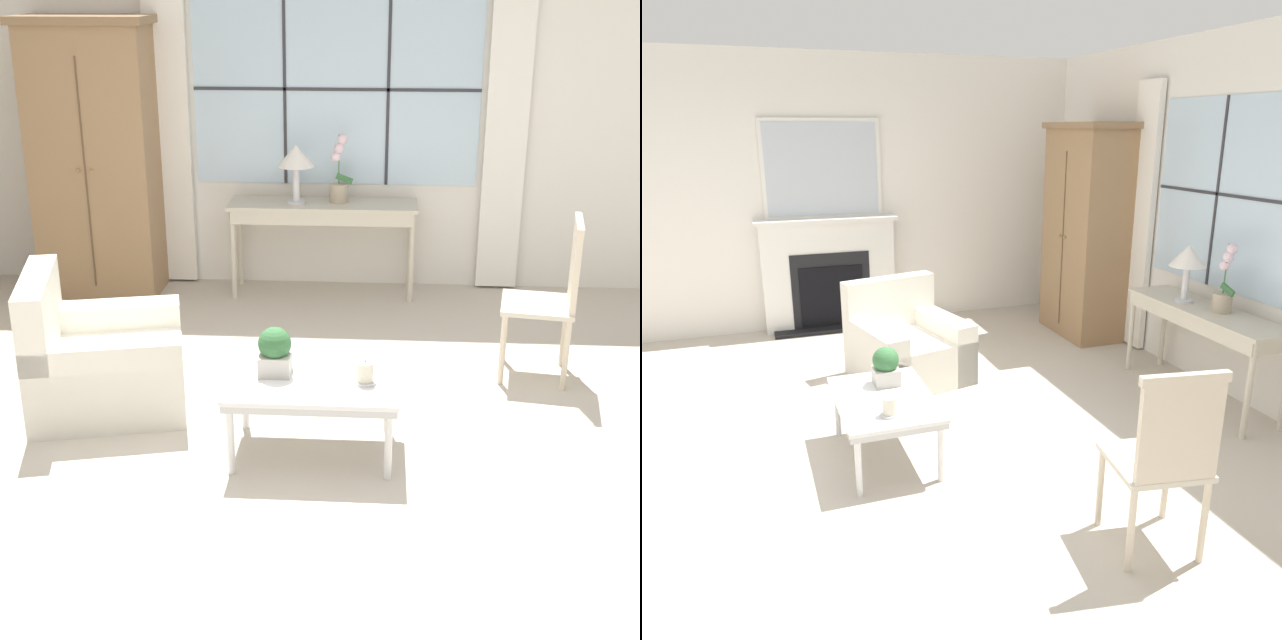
# 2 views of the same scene
# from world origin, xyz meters

# --- Properties ---
(ground_plane) EXTENTS (14.00, 14.00, 0.00)m
(ground_plane) POSITION_xyz_m (0.00, 0.00, 0.00)
(ground_plane) COLOR #BCB2A3
(wall_back_windowed) EXTENTS (7.20, 0.14, 2.80)m
(wall_back_windowed) POSITION_xyz_m (0.00, 3.02, 1.39)
(wall_back_windowed) COLOR silver
(wall_back_windowed) RESTS_ON ground_plane
(wall_left) EXTENTS (0.06, 7.20, 2.80)m
(wall_left) POSITION_xyz_m (-3.03, 0.60, 1.40)
(wall_left) COLOR silver
(wall_left) RESTS_ON ground_plane
(fireplace) EXTENTS (0.34, 1.45, 2.17)m
(fireplace) POSITION_xyz_m (-2.91, 0.24, 0.71)
(fireplace) COLOR black
(fireplace) RESTS_ON ground_plane
(armoire) EXTENTS (1.00, 0.58, 2.12)m
(armoire) POSITION_xyz_m (-1.85, 2.69, 1.07)
(armoire) COLOR #93704C
(armoire) RESTS_ON ground_plane
(console_table) EXTENTS (1.46, 0.42, 0.74)m
(console_table) POSITION_xyz_m (-0.08, 2.73, 0.65)
(console_table) COLOR beige
(console_table) RESTS_ON ground_plane
(table_lamp) EXTENTS (0.29, 0.29, 0.46)m
(table_lamp) POSITION_xyz_m (-0.29, 2.68, 1.09)
(table_lamp) COLOR silver
(table_lamp) RESTS_ON console_table
(potted_orchid) EXTENTS (0.19, 0.15, 0.53)m
(potted_orchid) POSITION_xyz_m (0.04, 2.77, 0.93)
(potted_orchid) COLOR tan
(potted_orchid) RESTS_ON console_table
(armchair_upholstered) EXTENTS (1.04, 1.01, 0.82)m
(armchair_upholstered) POSITION_xyz_m (-1.26, 0.65, 0.26)
(armchair_upholstered) COLOR silver
(armchair_upholstered) RESTS_ON ground_plane
(side_chair_wooden) EXTENTS (0.50, 0.50, 1.03)m
(side_chair_wooden) POSITION_xyz_m (1.45, 1.23, 0.58)
(side_chair_wooden) COLOR beige
(side_chair_wooden) RESTS_ON ground_plane
(coffee_table) EXTENTS (0.90, 0.60, 0.43)m
(coffee_table) POSITION_xyz_m (0.02, 0.16, 0.38)
(coffee_table) COLOR silver
(coffee_table) RESTS_ON ground_plane
(potted_plant_small) EXTENTS (0.18, 0.18, 0.26)m
(potted_plant_small) POSITION_xyz_m (-0.18, 0.23, 0.55)
(potted_plant_small) COLOR #BCB7AD
(potted_plant_small) RESTS_ON coffee_table
(pillar_candle) EXTENTS (0.12, 0.12, 0.13)m
(pillar_candle) POSITION_xyz_m (0.30, 0.14, 0.48)
(pillar_candle) COLOR silver
(pillar_candle) RESTS_ON coffee_table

